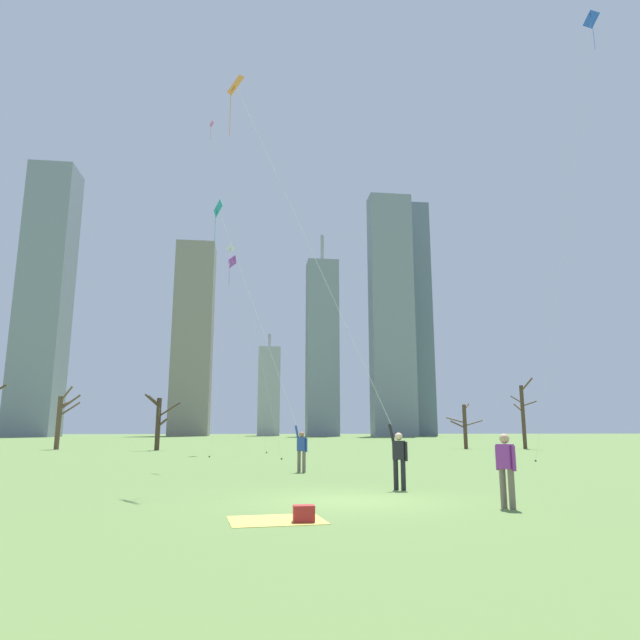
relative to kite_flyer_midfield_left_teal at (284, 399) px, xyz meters
name	(u,v)px	position (x,y,z in m)	size (l,w,h in m)	color
ground_plane	(350,500)	(1.07, -9.83, -3.01)	(400.00, 400.00, 0.00)	#5B7A3D
kite_flyer_midfield_left_teal	(284,399)	(0.00, 0.00, 0.00)	(4.53, 5.28, 13.64)	#726656
kite_flyer_midfield_right_orange	(356,359)	(1.82, -6.97, 0.85)	(5.80, 4.53, 15.69)	black
bystander_watching_nearby	(506,466)	(4.28, -11.74, -2.10)	(0.34, 0.46, 1.62)	#726656
distant_kite_drifting_right_pink	(221,169)	(-3.94, 13.85, 17.19)	(5.49, 6.07, 24.64)	pink
distant_kite_high_overhead_white	(234,270)	(-2.95, 18.43, 10.95)	(3.59, 0.52, 16.18)	white
distant_kite_drifting_left_purple	(231,272)	(-3.17, 18.23, 10.73)	(1.14, 6.93, 15.31)	purple
distant_kite_low_near_trees_blue	(586,61)	(16.85, 1.78, 19.01)	(3.40, 4.59, 24.94)	blue
picnic_spot	(292,516)	(-0.58, -12.88, -2.91)	(1.94, 1.59, 0.31)	#D8BF4C
bare_tree_center	(61,418)	(-17.95, 27.86, -0.35)	(1.86, 1.69, 5.48)	brown
bare_tree_far_right_edge	(523,413)	(23.06, 24.23, 0.13)	(1.97, 2.97, 6.23)	#4C3828
bare_tree_rightmost	(158,421)	(-9.07, 24.68, -0.60)	(2.93, 1.60, 4.65)	#423326
bare_tree_leftmost	(465,424)	(17.96, 25.41, -0.83)	(3.07, 1.88, 4.13)	#4C3828
skyline_wide_slab	(193,338)	(-17.36, 127.05, 23.04)	(10.25, 9.32, 52.08)	gray
skyline_squat_block	(391,312)	(33.81, 111.68, 28.22)	(10.83, 5.70, 62.46)	gray
skyline_short_annex	(322,347)	(16.34, 114.97, 19.42)	(7.90, 6.86, 52.29)	gray
skyline_tall_tower	(45,297)	(-50.75, 111.66, 29.65)	(10.36, 9.92, 65.32)	gray
skyline_mid_tower_left	(408,317)	(41.61, 123.50, 29.60)	(11.93, 7.68, 65.22)	slate
skyline_slender_spire	(269,391)	(3.32, 128.88, 8.86)	(5.85, 8.87, 27.76)	#B2B2B7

